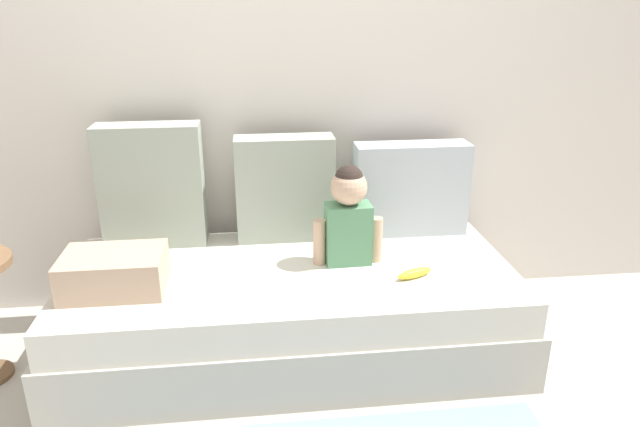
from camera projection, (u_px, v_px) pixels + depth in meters
name	position (u px, v px, depth m)	size (l,w,h in m)	color
ground_plane	(293.00, 347.00, 2.66)	(12.00, 12.00, 0.00)	#B2ADA3
back_wall	(279.00, 51.00, 2.74)	(5.20, 0.10, 2.56)	silver
couch	(292.00, 309.00, 2.59)	(2.00, 0.90, 0.41)	beige
throw_pillow_left	(152.00, 186.00, 2.67)	(0.47, 0.16, 0.58)	#99A393
throw_pillow_center	(285.00, 188.00, 2.75)	(0.47, 0.16, 0.51)	#99A393
throw_pillow_right	(410.00, 189.00, 2.83)	(0.56, 0.16, 0.45)	#B2BCC6
toddler	(348.00, 214.00, 2.49)	(0.31, 0.16, 0.45)	#568E66
banana	(415.00, 273.00, 2.42)	(0.17, 0.04, 0.04)	yellow
folded_blanket	(114.00, 272.00, 2.30)	(0.40, 0.28, 0.16)	tan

